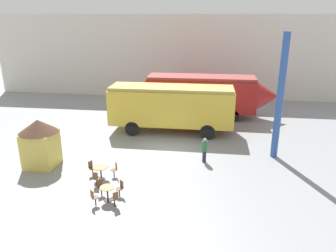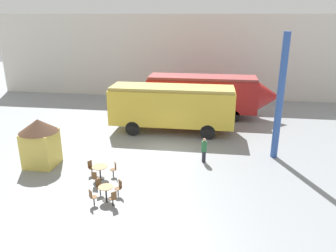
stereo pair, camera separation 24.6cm
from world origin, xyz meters
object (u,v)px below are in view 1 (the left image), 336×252
at_px(cafe_chair_0, 96,178).
at_px(ticket_kiosk, 40,141).
at_px(visitor_person, 205,149).
at_px(streamlined_locomotive, 210,94).
at_px(cafe_table_mid, 107,191).
at_px(passenger_coach_vintage, 171,105).
at_px(cafe_table_near, 101,169).

xyz_separation_m(cafe_chair_0, ticket_kiosk, (-4.16, 2.04, 1.16)).
height_order(cafe_chair_0, visitor_person, visitor_person).
height_order(streamlined_locomotive, cafe_table_mid, streamlined_locomotive).
xyz_separation_m(cafe_table_mid, cafe_chair_0, (-1.09, 1.36, -0.07)).
bearing_deg(cafe_table_mid, passenger_coach_vintage, 79.80).
distance_m(streamlined_locomotive, cafe_chair_0, 15.19).
height_order(streamlined_locomotive, cafe_table_near, streamlined_locomotive).
bearing_deg(streamlined_locomotive, cafe_table_mid, -107.81).
bearing_deg(cafe_chair_0, cafe_table_near, 0.00).
bearing_deg(ticket_kiosk, cafe_table_mid, -32.93).
relative_size(cafe_table_near, cafe_table_mid, 1.15).
distance_m(passenger_coach_vintage, cafe_table_mid, 10.93).
bearing_deg(cafe_chair_0, passenger_coach_vintage, -17.48).
relative_size(cafe_table_near, cafe_chair_0, 1.02).
xyz_separation_m(passenger_coach_vintage, visitor_person, (2.77, -5.35, -1.33)).
bearing_deg(visitor_person, streamlined_locomotive, 88.82).
xyz_separation_m(streamlined_locomotive, ticket_kiosk, (-10.14, -11.83, -0.50)).
height_order(visitor_person, ticket_kiosk, ticket_kiosk).
distance_m(cafe_table_mid, ticket_kiosk, 6.35).
relative_size(streamlined_locomotive, visitor_person, 7.24).
bearing_deg(passenger_coach_vintage, visitor_person, -62.64).
bearing_deg(cafe_chair_0, ticket_kiosk, 64.38).
height_order(passenger_coach_vintage, cafe_table_mid, passenger_coach_vintage).
xyz_separation_m(passenger_coach_vintage, ticket_kiosk, (-7.16, -7.24, -0.53)).
bearing_deg(streamlined_locomotive, ticket_kiosk, -130.61).
bearing_deg(visitor_person, cafe_chair_0, -145.78).
height_order(passenger_coach_vintage, visitor_person, passenger_coach_vintage).
bearing_deg(ticket_kiosk, visitor_person, 10.77).
height_order(cafe_chair_0, ticket_kiosk, ticket_kiosk).
relative_size(streamlined_locomotive, cafe_chair_0, 13.43).
bearing_deg(visitor_person, ticket_kiosk, -169.23).
distance_m(cafe_chair_0, ticket_kiosk, 4.78).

